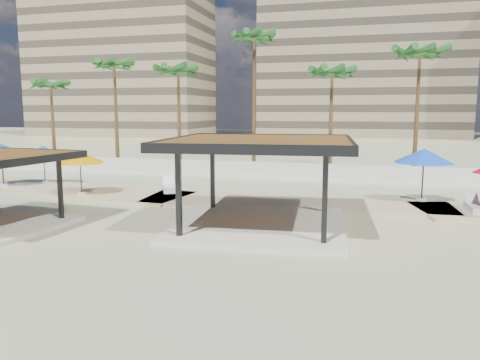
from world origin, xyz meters
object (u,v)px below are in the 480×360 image
(umbrella_a, at_px, (43,151))
(lounger_a, at_px, (169,188))
(pavilion_central, at_px, (260,174))
(lounger_b, at_px, (475,208))

(umbrella_a, relative_size, lounger_a, 1.57)
(pavilion_central, height_order, lounger_a, pavilion_central)
(umbrella_a, relative_size, lounger_b, 1.76)
(lounger_a, distance_m, lounger_b, 16.38)
(pavilion_central, distance_m, lounger_b, 10.71)
(umbrella_a, distance_m, lounger_a, 9.55)
(lounger_a, bearing_deg, lounger_b, -122.00)
(lounger_b, bearing_deg, lounger_a, 81.54)
(pavilion_central, height_order, umbrella_a, pavilion_central)
(pavilion_central, relative_size, umbrella_a, 2.30)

